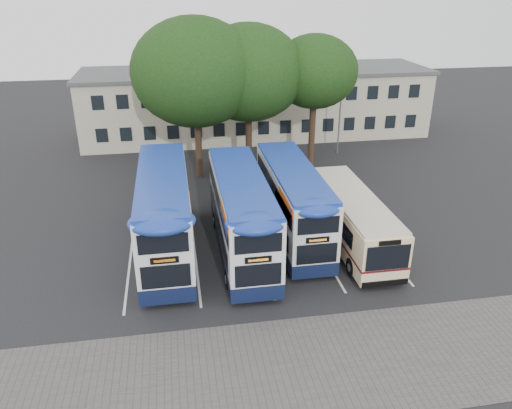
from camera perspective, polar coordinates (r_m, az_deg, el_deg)
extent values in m
plane|color=black|center=(25.37, 10.41, -9.27)|extent=(120.00, 120.00, 0.00)
cube|color=#595654|center=(21.08, 9.69, -17.29)|extent=(40.00, 6.00, 0.01)
cube|color=silver|center=(28.47, -14.12, -5.61)|extent=(0.12, 11.00, 0.01)
cube|color=silver|center=(28.34, -7.04, -5.15)|extent=(0.12, 11.00, 0.01)
cube|color=silver|center=(28.64, -0.02, -4.61)|extent=(0.12, 11.00, 0.01)
cube|color=silver|center=(29.35, 6.75, -4.02)|extent=(0.12, 11.00, 0.01)
cube|color=silver|center=(30.46, 13.10, -3.41)|extent=(0.12, 11.00, 0.01)
cube|color=#B0A98E|center=(48.58, 0.01, 11.49)|extent=(32.00, 8.00, 6.00)
cube|color=#4C4C4F|center=(47.99, 0.01, 15.04)|extent=(32.40, 8.40, 0.30)
cube|color=black|center=(45.07, 0.87, 8.75)|extent=(30.00, 0.06, 1.20)
cube|color=black|center=(44.39, 0.90, 12.23)|extent=(30.00, 0.06, 1.20)
cylinder|color=gray|center=(43.09, 9.67, 11.51)|extent=(0.14, 0.14, 9.00)
cube|color=gray|center=(42.33, 10.12, 17.45)|extent=(0.12, 0.80, 0.12)
cube|color=gray|center=(41.96, 10.29, 17.31)|extent=(0.25, 0.50, 0.12)
cylinder|color=black|center=(37.78, -6.62, 7.33)|extent=(0.50, 0.50, 5.78)
ellipsoid|color=black|center=(36.64, -7.00, 14.77)|extent=(9.04, 9.04, 7.69)
cylinder|color=black|center=(38.94, -0.84, 7.86)|extent=(0.50, 0.50, 5.58)
ellipsoid|color=black|center=(37.84, -0.89, 14.84)|extent=(8.34, 8.34, 7.09)
cylinder|color=black|center=(39.99, 6.41, 8.13)|extent=(0.50, 0.50, 5.53)
ellipsoid|color=black|center=(38.94, 6.74, 14.86)|extent=(6.49, 6.49, 5.51)
cube|color=#0F1839|center=(28.06, -10.14, -4.00)|extent=(2.61, 10.96, 0.84)
cube|color=white|center=(27.16, -10.46, -0.22)|extent=(2.61, 10.96, 3.24)
cube|color=#1A39A1|center=(26.51, -10.73, 3.06)|extent=(2.56, 10.74, 0.31)
cube|color=black|center=(27.82, -10.32, -1.61)|extent=(2.65, 9.71, 1.04)
cube|color=black|center=(26.87, -10.57, 1.20)|extent=(2.65, 10.33, 0.94)
cube|color=orange|center=(23.33, -7.46, -0.73)|extent=(0.02, 3.34, 0.57)
cube|color=black|center=(22.31, -10.41, -6.31)|extent=(1.25, 0.06, 0.31)
cylinder|color=black|center=(31.04, -12.33, -1.71)|extent=(0.31, 1.04, 1.04)
cylinder|color=black|center=(30.98, -7.98, -1.41)|extent=(0.31, 1.04, 1.04)
cylinder|color=black|center=(25.11, -12.77, -8.47)|extent=(0.31, 1.04, 1.04)
cylinder|color=black|center=(25.04, -7.33, -8.12)|extent=(0.31, 1.04, 1.04)
cube|color=#0F1839|center=(27.66, -1.64, -4.08)|extent=(2.52, 10.57, 0.81)
cube|color=white|center=(26.78, -1.69, -0.39)|extent=(2.52, 10.57, 3.12)
cube|color=#1A39A1|center=(26.14, -1.73, 2.81)|extent=(2.47, 10.36, 0.30)
cube|color=black|center=(27.42, -1.75, -1.75)|extent=(2.56, 9.37, 1.01)
cube|color=black|center=(26.49, -1.70, 0.99)|extent=(2.56, 9.97, 0.91)
cube|color=orange|center=(23.35, 2.56, -0.91)|extent=(0.02, 3.22, 0.55)
cube|color=black|center=(22.17, 0.26, -6.34)|extent=(1.21, 0.06, 0.30)
cylinder|color=black|center=(30.36, -4.58, -1.84)|extent=(0.30, 1.01, 1.01)
cylinder|color=black|center=(30.60, -0.34, -1.53)|extent=(0.30, 1.01, 1.01)
cylinder|color=black|center=(24.68, -3.12, -8.51)|extent=(0.30, 1.01, 1.01)
cylinder|color=black|center=(24.98, 2.12, -8.04)|extent=(0.30, 1.01, 1.01)
cube|color=#0F1839|center=(29.34, 4.13, -2.43)|extent=(2.42, 10.14, 0.77)
cube|color=white|center=(28.54, 4.24, 0.94)|extent=(2.42, 10.14, 2.99)
cube|color=#1A39A1|center=(27.96, 4.34, 3.85)|extent=(2.37, 9.94, 0.29)
cube|color=black|center=(29.13, 4.06, -0.31)|extent=(2.46, 8.98, 0.97)
cube|color=black|center=(28.28, 4.28, 2.20)|extent=(2.46, 9.56, 0.87)
cube|color=orange|center=(25.45, 8.75, 0.65)|extent=(0.02, 3.09, 0.53)
cube|color=black|center=(24.16, 7.06, -4.04)|extent=(1.16, 0.06, 0.29)
cylinder|color=black|center=(31.80, 0.98, -0.53)|extent=(0.29, 0.97, 0.97)
cylinder|color=black|center=(32.24, 4.79, -0.25)|extent=(0.29, 0.97, 0.97)
cylinder|color=black|center=(26.37, 3.48, -6.23)|extent=(0.29, 0.97, 0.97)
cylinder|color=black|center=(26.90, 8.05, -5.78)|extent=(0.29, 0.97, 0.97)
cube|color=red|center=(29.66, 6.05, 3.22)|extent=(0.02, 3.86, 0.82)
cube|color=#FCDFA8|center=(28.65, 10.92, -1.58)|extent=(2.46, 9.85, 2.51)
cube|color=beige|center=(28.12, 11.13, 0.81)|extent=(2.36, 9.45, 0.20)
cube|color=black|center=(28.89, 10.66, -0.42)|extent=(2.50, 7.88, 0.89)
cube|color=#541015|center=(28.84, 10.85, -2.33)|extent=(2.49, 9.87, 0.12)
cube|color=black|center=(24.50, 14.86, -5.91)|extent=(2.17, 0.06, 1.28)
cylinder|color=black|center=(26.05, 10.90, -7.06)|extent=(0.30, 0.98, 0.98)
cylinder|color=black|center=(26.86, 15.39, -6.51)|extent=(0.30, 0.98, 0.98)
cylinder|color=black|center=(31.29, 7.04, -1.14)|extent=(0.30, 0.98, 0.98)
cylinder|color=black|center=(31.96, 10.87, -0.84)|extent=(0.30, 0.98, 0.98)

